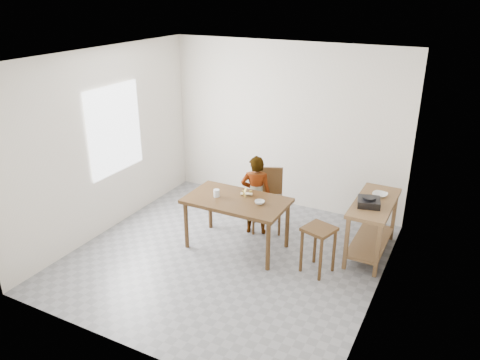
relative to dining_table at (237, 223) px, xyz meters
The scene contains 17 objects.
floor 0.50m from the dining_table, 90.00° to the right, with size 4.00×4.00×0.04m, color slate.
ceiling 2.36m from the dining_table, 90.00° to the right, with size 4.00×4.00×0.04m, color white.
wall_back 1.98m from the dining_table, 90.00° to the left, with size 4.00×0.04×2.70m, color silver.
wall_front 2.52m from the dining_table, 90.00° to the right, with size 4.00×0.04×2.70m, color silver.
wall_left 2.26m from the dining_table, behind, with size 0.04×4.00×2.70m, color silver.
wall_right 2.26m from the dining_table, ahead, with size 0.04×4.00×2.70m, color silver.
window_pane 2.27m from the dining_table, behind, with size 0.02×1.10×1.30m, color white.
dining_table is the anchor object (origin of this frame).
prep_counter 1.86m from the dining_table, 22.15° to the left, with size 0.50×1.20×0.80m, color brown, non-canonical shape.
child 0.58m from the dining_table, 85.26° to the left, with size 0.45×0.29×1.22m, color silver.
dining_chair 0.71m from the dining_table, 77.48° to the left, with size 0.45×0.45×0.93m, color #442C15, non-canonical shape.
stool 1.22m from the dining_table, ahead, with size 0.36×0.36×0.64m, color #442C15, non-canonical shape.
glass_tumbler 0.52m from the dining_table, behind, with size 0.08×0.08×0.10m, color silver.
small_bowl 0.52m from the dining_table, ahead, with size 0.14×0.14×0.04m, color silver.
banana 0.45m from the dining_table, 68.84° to the left, with size 0.19×0.13×0.07m, color yellow, non-canonical shape.
serving_bowl 2.01m from the dining_table, 26.90° to the left, with size 0.20×0.20×0.05m, color silver.
gas_burner 1.82m from the dining_table, 17.51° to the left, with size 0.28×0.28×0.09m, color black.
Camera 1 is at (2.72, -4.85, 3.46)m, focal length 35.00 mm.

